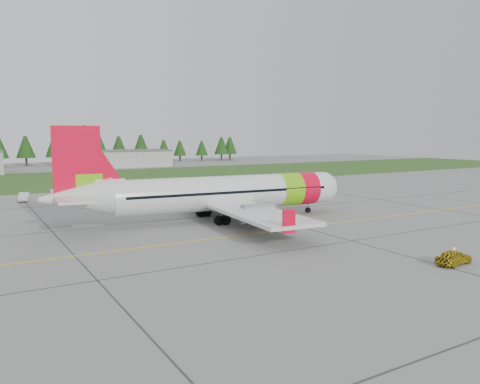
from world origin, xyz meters
TOP-DOWN VIEW (x-y plane):
  - ground at (0.00, 0.00)m, footprint 320.00×320.00m
  - aircraft at (4.32, 16.94)m, footprint 38.01×35.16m
  - follow_me_car at (11.10, -10.52)m, footprint 1.36×1.56m
  - service_van at (-14.93, 47.53)m, footprint 1.71×1.65m
  - grass_strip at (0.00, 82.00)m, footprint 320.00×50.00m
  - taxi_guideline at (0.00, 8.00)m, footprint 120.00×0.25m
  - hangar_east at (25.00, 118.00)m, footprint 24.00×12.00m
  - treeline at (0.00, 138.00)m, footprint 160.00×8.00m

SIDE VIEW (x-z plane):
  - ground at x=0.00m, z-range 0.00..0.00m
  - taxi_guideline at x=0.00m, z-range 0.00..0.02m
  - grass_strip at x=0.00m, z-range 0.00..0.03m
  - follow_me_car at x=11.10m, z-range 0.00..3.62m
  - service_van at x=-14.93m, z-range 0.00..4.18m
  - hangar_east at x=25.00m, z-range 0.00..5.20m
  - aircraft at x=4.32m, z-range -2.44..9.08m
  - treeline at x=0.00m, z-range 0.00..10.00m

